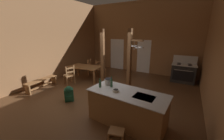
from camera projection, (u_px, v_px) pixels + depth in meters
ground_plane at (102, 99)px, 5.36m from camera, size 7.68×9.21×0.10m
wall_back at (140, 38)px, 8.33m from camera, size 7.68×0.14×4.30m
wall_left at (40, 40)px, 6.43m from camera, size 0.14×9.21×4.30m
glazed_door_back_left at (117, 54)px, 9.31m from camera, size 1.00×0.01×2.05m
glazed_panel_back_right at (144, 57)px, 8.41m from camera, size 0.84×0.01×2.05m
kitchen_island at (127, 108)px, 3.76m from camera, size 2.22×1.11×0.94m
stove_range at (183, 73)px, 6.95m from camera, size 1.16×0.84×1.32m
support_post_with_pot_rack at (130, 60)px, 5.31m from camera, size 0.67×0.28×2.65m
support_post_center at (103, 60)px, 5.99m from camera, size 0.14×0.14×2.65m
step_stool at (116, 135)px, 3.16m from camera, size 0.42×0.37×0.30m
dining_table at (85, 68)px, 7.25m from camera, size 1.78×1.06×0.74m
ladderback_chair_near_window at (92, 67)px, 8.13m from camera, size 0.52×0.52×0.95m
ladderback_chair_by_post at (70, 75)px, 6.63m from camera, size 0.57×0.57×0.95m
ladderback_chair_at_table_end at (100, 69)px, 7.83m from camera, size 0.54×0.54×0.95m
bench_along_left_wall at (42, 82)px, 6.12m from camera, size 0.47×1.48×0.44m
backpack at (69, 93)px, 5.00m from camera, size 0.38×0.38×0.60m
stockpot_on_counter at (109, 82)px, 4.14m from camera, size 0.30×0.23×0.20m
mixing_bowl_on_counter at (116, 91)px, 3.66m from camera, size 0.18×0.18×0.06m
bottle_tall_on_counter at (100, 84)px, 3.95m from camera, size 0.07×0.07×0.28m
bottle_short_on_counter at (112, 83)px, 3.95m from camera, size 0.06×0.06×0.33m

